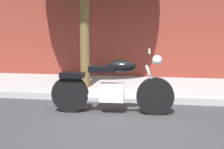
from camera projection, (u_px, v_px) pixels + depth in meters
ground_plane at (119, 121)px, 5.54m from camera, size 60.00×60.00×0.00m
sidewalk at (132, 88)px, 7.90m from camera, size 22.31×2.41×0.14m
motorcycle at (112, 88)px, 5.92m from camera, size 2.25×0.70×1.18m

